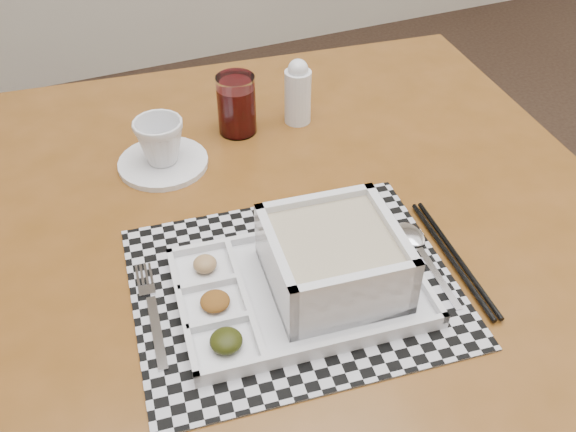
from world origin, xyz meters
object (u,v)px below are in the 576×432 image
object	(u,v)px
cup	(160,141)
creamer_bottle	(298,92)
serving_tray	(322,269)
dining_table	(271,276)
juice_glass	(237,107)

from	to	relation	value
cup	creamer_bottle	bearing A→B (deg)	-10.67
serving_tray	creamer_bottle	size ratio (longest dim) A/B	2.80
dining_table	creamer_bottle	xyz separation A→B (m)	(0.16, 0.27, 0.14)
cup	juice_glass	bearing A→B (deg)	-0.56
dining_table	serving_tray	world-z (taller)	serving_tray
dining_table	juice_glass	size ratio (longest dim) A/B	11.44
serving_tray	cup	bearing A→B (deg)	108.64
dining_table	cup	bearing A→B (deg)	113.32
juice_glass	cup	bearing A→B (deg)	-160.95
dining_table	juice_glass	world-z (taller)	juice_glass
cup	creamer_bottle	world-z (taller)	creamer_bottle
serving_tray	juice_glass	size ratio (longest dim) A/B	3.19
dining_table	creamer_bottle	size ratio (longest dim) A/B	10.02
serving_tray	cup	distance (m)	0.38
dining_table	cup	distance (m)	0.29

